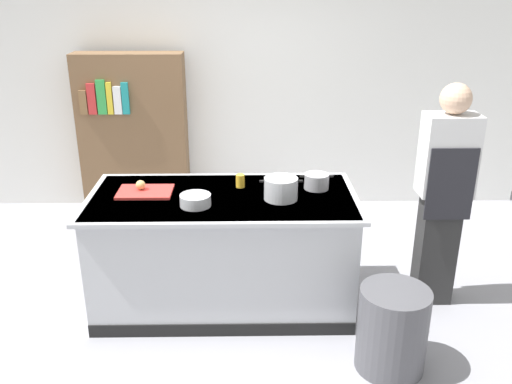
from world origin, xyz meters
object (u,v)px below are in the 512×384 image
mixing_bowl (195,200)px  juice_cup (240,181)px  trash_bin (392,329)px  stock_pot (281,188)px  sauce_pan (317,181)px  person_chef (443,192)px  onion (141,185)px  bookshelf (134,136)px

mixing_bowl → juice_cup: juice_cup is taller
trash_bin → stock_pot: bearing=133.3°
sauce_pan → person_chef: person_chef is taller
onion → stock_pot: size_ratio=0.23×
onion → bookshelf: (-0.39, 1.71, -0.10)m
onion → bookshelf: 1.76m
stock_pot → mixing_bowl: bearing=-169.2°
juice_cup → bookshelf: 1.97m
trash_bin → bookshelf: bookshelf is taller
onion → mixing_bowl: size_ratio=0.33×
stock_pot → juice_cup: size_ratio=3.09×
sauce_pan → juice_cup: 0.58m
onion → juice_cup: juice_cup is taller
onion → person_chef: person_chef is taller
stock_pot → bookshelf: bearing=127.3°
trash_bin → person_chef: bearing=56.9°
juice_cup → person_chef: bearing=-6.4°
mixing_bowl → onion: bearing=147.9°
mixing_bowl → sauce_pan: bearing=19.9°
mixing_bowl → trash_bin: mixing_bowl is taller
mixing_bowl → bookshelf: size_ratio=0.13×
mixing_bowl → stock_pot: bearing=10.8°
onion → juice_cup: 0.75m
stock_pot → mixing_bowl: stock_pot is taller
juice_cup → trash_bin: (0.98, -0.97, -0.66)m
sauce_pan → stock_pot: bearing=-143.9°
mixing_bowl → person_chef: person_chef is taller
onion → trash_bin: bearing=-27.1°
stock_pot → bookshelf: 2.35m
onion → juice_cup: size_ratio=0.71×
sauce_pan → juice_cup: (-0.58, 0.04, -0.01)m
stock_pot → sauce_pan: (0.28, 0.21, -0.02)m
onion → sauce_pan: (1.32, 0.05, 0.00)m
juice_cup → bookshelf: bookshelf is taller
onion → stock_pot: 1.05m
sauce_pan → trash_bin: size_ratio=0.44×
juice_cup → trash_bin: juice_cup is taller
bookshelf → trash_bin: bearing=-50.9°
onion → trash_bin: 2.05m
onion → mixing_bowl: (0.43, -0.27, -0.01)m
stock_pot → mixing_bowl: size_ratio=1.41×
onion → stock_pot: (1.03, -0.15, 0.03)m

